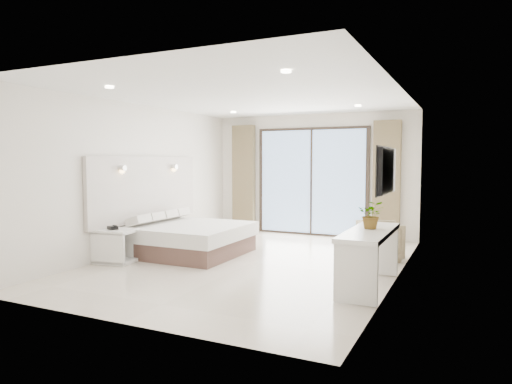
# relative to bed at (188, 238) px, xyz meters

# --- Properties ---
(ground) EXTENTS (6.20, 6.20, 0.00)m
(ground) POSITION_rel_bed_xyz_m (1.35, -0.14, -0.28)
(ground) COLOR beige
(ground) RESTS_ON ground
(room_shell) EXTENTS (4.62, 6.22, 2.72)m
(room_shell) POSITION_rel_bed_xyz_m (1.15, 0.61, 1.30)
(room_shell) COLOR silver
(room_shell) RESTS_ON ground
(bed) EXTENTS (1.92, 1.83, 0.68)m
(bed) POSITION_rel_bed_xyz_m (0.00, 0.00, 0.00)
(bed) COLOR brown
(bed) RESTS_ON ground
(nightstand) EXTENTS (0.66, 0.57, 0.55)m
(nightstand) POSITION_rel_bed_xyz_m (-0.67, -1.09, -0.01)
(nightstand) COLOR white
(nightstand) RESTS_ON ground
(phone) EXTENTS (0.20, 0.19, 0.06)m
(phone) POSITION_rel_bed_xyz_m (-0.70, -1.13, 0.30)
(phone) COLOR black
(phone) RESTS_ON nightstand
(console_desk) EXTENTS (0.53, 1.70, 0.77)m
(console_desk) POSITION_rel_bed_xyz_m (3.39, -0.82, 0.29)
(console_desk) COLOR white
(console_desk) RESTS_ON ground
(plant) EXTENTS (0.38, 0.41, 0.29)m
(plant) POSITION_rel_bed_xyz_m (3.39, -0.69, 0.63)
(plant) COLOR #33662D
(plant) RESTS_ON console_desk
(armchair) EXTENTS (0.86, 0.89, 0.72)m
(armchair) POSITION_rel_bed_xyz_m (3.20, 1.02, 0.07)
(armchair) COLOR #8F7E5E
(armchair) RESTS_ON ground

